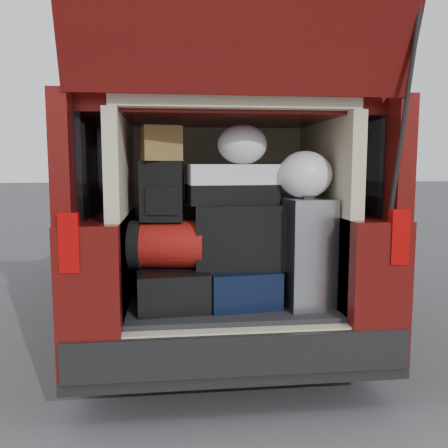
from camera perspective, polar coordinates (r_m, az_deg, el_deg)
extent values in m
plane|color=#3D3D40|center=(3.09, 0.95, -19.95)|extent=(80.00, 80.00, 0.00)
cylinder|color=black|center=(3.34, -14.40, -12.07)|extent=(0.24, 0.64, 0.64)
cylinder|color=black|center=(3.51, 13.71, -11.09)|extent=(0.24, 0.64, 0.64)
cylinder|color=black|center=(6.53, -10.48, -2.65)|extent=(0.24, 0.64, 0.64)
cylinder|color=black|center=(6.62, 3.83, -2.42)|extent=(0.24, 0.64, 0.64)
cube|color=black|center=(4.95, -2.19, -6.33)|extent=(1.90, 4.85, 0.08)
cube|color=#4E0D0C|center=(4.87, -11.46, -1.41)|extent=(0.33, 4.85, 0.80)
cube|color=#4E0D0C|center=(4.99, 6.82, -1.12)|extent=(0.33, 4.85, 0.80)
cube|color=#4E0D0C|center=(4.83, -2.27, 10.91)|extent=(1.82, 4.46, 0.10)
cube|color=black|center=(4.73, -12.94, 7.31)|extent=(0.12, 4.25, 0.68)
cube|color=black|center=(4.86, 8.32, 7.39)|extent=(0.12, 4.25, 0.68)
cube|color=black|center=(2.66, 1.81, -15.05)|extent=(1.86, 0.16, 0.22)
cube|color=#990505|center=(2.48, -18.09, -2.12)|extent=(0.10, 0.06, 0.30)
cube|color=#990505|center=(2.72, 20.24, -1.44)|extent=(0.10, 0.06, 0.30)
cube|color=black|center=(3.15, 0.31, -9.20)|extent=(1.24, 1.05, 0.06)
cube|color=#B7AE8D|center=(3.03, -12.18, 1.66)|extent=(0.08, 1.05, 1.15)
cube|color=#B7AE8D|center=(3.18, 12.20, 1.91)|extent=(0.08, 1.05, 1.15)
cube|color=#B7AE8D|center=(3.59, -0.74, 2.61)|extent=(1.34, 0.06, 1.15)
cube|color=#B7AE8D|center=(3.04, 0.32, 13.25)|extent=(1.34, 1.05, 0.06)
cylinder|color=black|center=(2.63, 21.13, 12.03)|extent=(0.02, 0.90, 0.76)
cube|color=black|center=(3.23, 0.31, -13.38)|extent=(1.24, 1.05, 0.55)
cube|color=black|center=(2.97, -6.42, -7.34)|extent=(0.46, 0.61, 0.23)
cube|color=black|center=(3.00, 1.76, -7.23)|extent=(0.47, 0.55, 0.22)
cube|color=silver|center=(2.96, 9.32, -3.23)|extent=(0.33, 0.47, 0.66)
cube|color=maroon|center=(2.91, -6.81, -2.44)|extent=(0.48, 0.35, 0.29)
cube|color=black|center=(2.93, 1.97, -1.42)|extent=(0.57, 0.36, 0.39)
cube|color=black|center=(2.87, -7.49, 3.93)|extent=(0.27, 0.18, 0.36)
cube|color=silver|center=(2.92, 0.89, 4.80)|extent=(0.57, 0.33, 0.24)
cube|color=olive|center=(2.88, -7.58, 9.57)|extent=(0.26, 0.22, 0.20)
ellipsoid|color=white|center=(2.94, 2.22, 9.54)|extent=(0.34, 0.32, 0.24)
ellipsoid|color=white|center=(2.89, 9.73, 5.87)|extent=(0.33, 0.31, 0.28)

